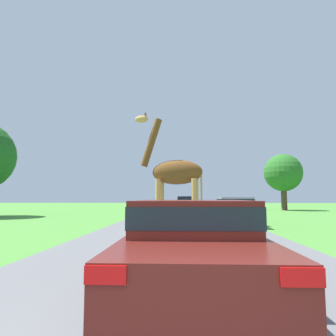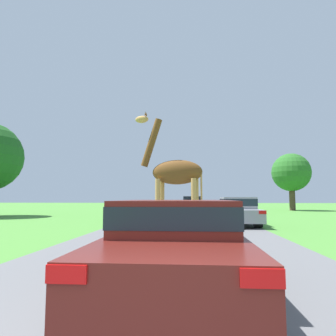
{
  "view_description": "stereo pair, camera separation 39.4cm",
  "coord_description": "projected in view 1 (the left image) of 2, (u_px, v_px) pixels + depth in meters",
  "views": [
    {
      "loc": [
        0.04,
        -0.76,
        1.39
      ],
      "look_at": [
        -0.49,
        10.94,
        2.56
      ],
      "focal_mm": 32.0,
      "sensor_mm": 36.0,
      "label": 1
    },
    {
      "loc": [
        0.44,
        -0.74,
        1.39
      ],
      "look_at": [
        -0.49,
        10.94,
        2.56
      ],
      "focal_mm": 32.0,
      "sensor_mm": 36.0,
      "label": 2
    }
  ],
  "objects": [
    {
      "name": "road",
      "position": [
        181.0,
        211.0,
        30.45
      ],
      "size": [
        7.19,
        120.0,
        0.0
      ],
      "color": "#5B5B5E",
      "rests_on": "ground"
    },
    {
      "name": "giraffe_near_road",
      "position": [
        174.0,
        175.0,
        11.75
      ],
      "size": [
        2.79,
        1.1,
        4.91
      ],
      "rotation": [
        0.0,
        0.0,
        1.42
      ],
      "color": "tan",
      "rests_on": "ground"
    },
    {
      "name": "tree_left_edge",
      "position": [
        283.0,
        173.0,
        33.48
      ],
      "size": [
        4.18,
        4.18,
        6.28
      ],
      "color": "#4C3828",
      "rests_on": "ground"
    },
    {
      "name": "car_lead_maroon",
      "position": [
        192.0,
        242.0,
        4.53
      ],
      "size": [
        1.85,
        4.48,
        1.35
      ],
      "color": "#561914",
      "rests_on": "ground"
    },
    {
      "name": "car_queue_left",
      "position": [
        187.0,
        204.0,
        28.42
      ],
      "size": [
        1.91,
        4.68,
        1.52
      ],
      "color": "black",
      "rests_on": "ground"
    },
    {
      "name": "car_queue_right",
      "position": [
        235.0,
        210.0,
        15.47
      ],
      "size": [
        1.77,
        4.62,
        1.42
      ],
      "color": "gray",
      "rests_on": "ground"
    }
  ]
}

